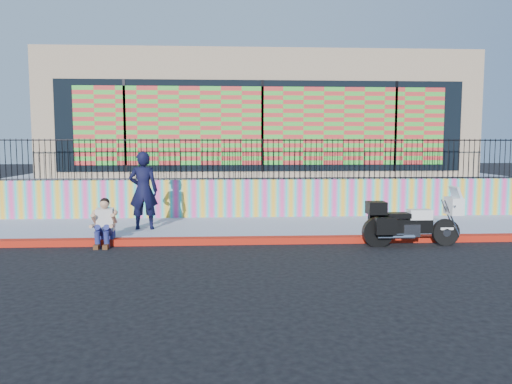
{
  "coord_description": "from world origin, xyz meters",
  "views": [
    {
      "loc": [
        -1.1,
        -11.38,
        2.33
      ],
      "look_at": [
        -0.37,
        1.2,
        1.09
      ],
      "focal_mm": 35.0,
      "sensor_mm": 36.0,
      "label": 1
    }
  ],
  "objects": [
    {
      "name": "storefront_building",
      "position": [
        0.0,
        8.13,
        3.25
      ],
      "size": [
        14.0,
        8.06,
        4.0
      ],
      "color": "tan",
      "rests_on": "elevated_platform"
    },
    {
      "name": "seated_man",
      "position": [
        -3.88,
        -0.13,
        0.45
      ],
      "size": [
        0.54,
        0.71,
        1.06
      ],
      "color": "navy",
      "rests_on": "ground"
    },
    {
      "name": "police_officer",
      "position": [
        -3.21,
        1.26,
        1.13
      ],
      "size": [
        0.73,
        0.48,
        1.97
      ],
      "primitive_type": "imported",
      "rotation": [
        0.0,
        0.0,
        3.16
      ],
      "color": "black",
      "rests_on": "sidewalk"
    },
    {
      "name": "elevated_platform",
      "position": [
        0.0,
        8.35,
        0.62
      ],
      "size": [
        16.0,
        10.0,
        1.25
      ],
      "primitive_type": "cube",
      "color": "#949BB1",
      "rests_on": "ground"
    },
    {
      "name": "mural_wall",
      "position": [
        0.0,
        3.25,
        0.7
      ],
      "size": [
        16.0,
        0.2,
        1.1
      ],
      "primitive_type": "cube",
      "color": "#F23F94",
      "rests_on": "sidewalk"
    },
    {
      "name": "metal_fence",
      "position": [
        0.0,
        3.25,
        1.85
      ],
      "size": [
        15.8,
        0.04,
        1.2
      ],
      "primitive_type": null,
      "color": "black",
      "rests_on": "mural_wall"
    },
    {
      "name": "police_motorcycle",
      "position": [
        3.03,
        -0.47,
        0.57
      ],
      "size": [
        2.18,
        0.72,
        1.36
      ],
      "color": "black",
      "rests_on": "ground"
    },
    {
      "name": "ground",
      "position": [
        0.0,
        0.0,
        0.0
      ],
      "size": [
        90.0,
        90.0,
        0.0
      ],
      "primitive_type": "plane",
      "color": "black",
      "rests_on": "ground"
    },
    {
      "name": "red_curb",
      "position": [
        0.0,
        0.0,
        0.07
      ],
      "size": [
        16.0,
        0.3,
        0.15
      ],
      "primitive_type": "cube",
      "color": "#AD210C",
      "rests_on": "ground"
    },
    {
      "name": "sidewalk",
      "position": [
        0.0,
        1.65,
        0.07
      ],
      "size": [
        16.0,
        3.0,
        0.15
      ],
      "primitive_type": "cube",
      "color": "#949BB1",
      "rests_on": "ground"
    }
  ]
}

